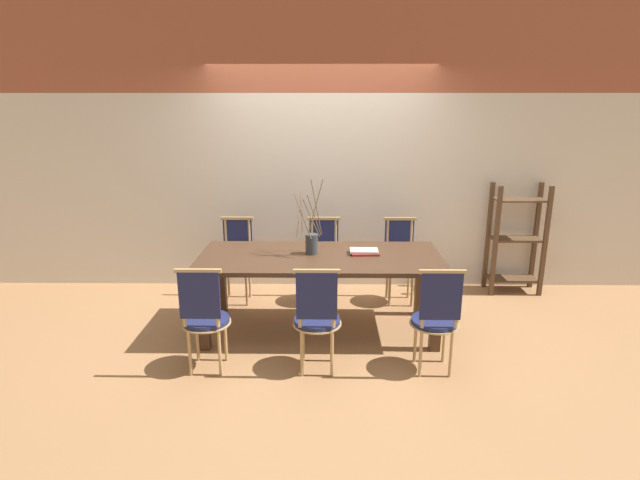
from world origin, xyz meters
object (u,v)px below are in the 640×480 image
chair_far_center (400,258)px  book_stack (364,252)px  shelving_rack (516,239)px  dining_table (320,266)px  vase_centerpiece (311,242)px  chair_near_center (436,317)px

chair_far_center → book_stack: 0.87m
chair_far_center → shelving_rack: size_ratio=0.73×
dining_table → chair_far_center: bearing=41.7°
vase_centerpiece → shelving_rack: bearing=23.6°
chair_far_center → book_stack: chair_far_center is taller
vase_centerpiece → shelving_rack: vase_centerpiece is taller
chair_near_center → shelving_rack: shelving_rack is taller
dining_table → vase_centerpiece: vase_centerpiece is taller
chair_far_center → vase_centerpiece: bearing=36.9°
dining_table → shelving_rack: bearing=25.6°
chair_near_center → chair_far_center: same height
chair_far_center → vase_centerpiece: size_ratio=1.28×
chair_far_center → shelving_rack: 1.38m
chair_near_center → chair_far_center: size_ratio=1.00×
chair_far_center → shelving_rack: bearing=-167.7°
chair_near_center → book_stack: (-0.51, 0.83, 0.28)m
dining_table → chair_far_center: size_ratio=2.45×
chair_far_center → vase_centerpiece: 1.23m
chair_far_center → vase_centerpiece: (-0.93, -0.70, 0.38)m
book_stack → shelving_rack: bearing=28.9°
chair_near_center → vase_centerpiece: size_ratio=1.28×
shelving_rack → vase_centerpiece: bearing=-156.4°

